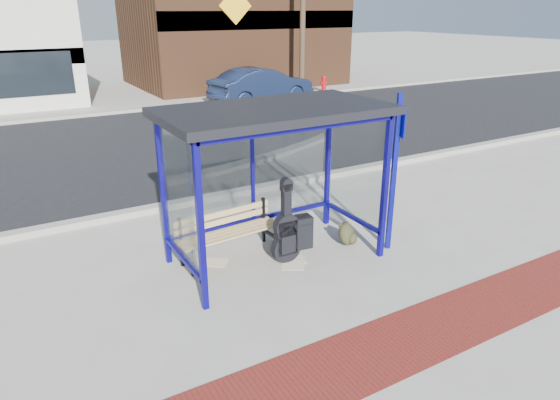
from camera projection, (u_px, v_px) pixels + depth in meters
ground at (276, 258)px, 7.93m from camera, size 120.00×120.00×0.00m
brick_paver_strip at (385, 348)px, 5.83m from camera, size 60.00×1.00×0.01m
curb_near at (206, 199)px, 10.25m from camera, size 60.00×0.25×0.12m
street_asphalt at (139, 146)px, 14.39m from camera, size 60.00×10.00×0.00m
curb_far at (101, 114)px, 18.48m from camera, size 60.00×0.25×0.12m
far_sidewalk at (91, 107)px, 20.04m from camera, size 60.00×4.00×0.01m
bus_shelter at (273, 130)px, 7.24m from camera, size 3.30×1.80×2.42m
storefront_brown at (233, 19)px, 25.45m from camera, size 10.00×7.08×6.40m
bench at (228, 230)px, 7.86m from camera, size 1.72×0.55×0.80m
guitar_bag at (286, 234)px, 7.69m from camera, size 0.48×0.14×1.30m
suitcase at (301, 232)px, 8.19m from camera, size 0.37×0.27×0.61m
backpack at (348, 234)px, 8.33m from camera, size 0.40×0.38×0.40m
sign_post at (395, 165)px, 7.78m from camera, size 0.16×0.30×2.55m
newspaper_a at (216, 262)px, 7.80m from camera, size 0.47×0.46×0.01m
newspaper_b at (293, 266)px, 7.70m from camera, size 0.44×0.42×0.01m
newspaper_c at (293, 260)px, 7.87m from camera, size 0.47×0.41×0.01m
parked_car at (262, 86)px, 20.57m from camera, size 4.58×2.12×1.45m
fire_hydrant at (324, 83)px, 23.47m from camera, size 0.35×0.23×0.76m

